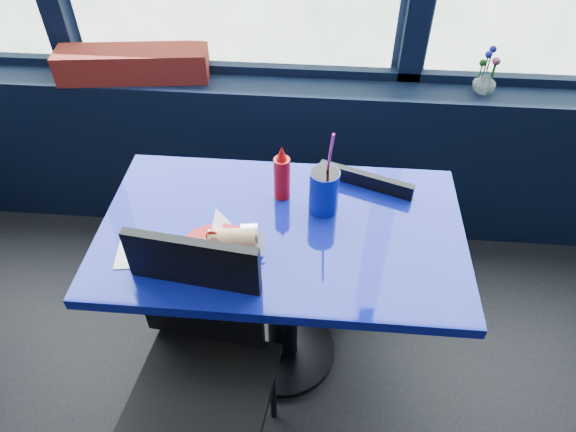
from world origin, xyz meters
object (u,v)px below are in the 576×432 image
object	(u,v)px
chair_near_front	(201,356)
flower_vase	(485,80)
planter_box	(133,64)
near_table	(282,264)
food_basket	(221,245)
soda_cup	(324,190)
chair_near_back	(348,223)
ketchup_bottle	(282,175)

from	to	relation	value
chair_near_front	flower_vase	size ratio (longest dim) A/B	4.51
planter_box	near_table	bearing A→B (deg)	-56.18
chair_near_front	food_basket	bearing A→B (deg)	87.17
planter_box	soda_cup	xyz separation A→B (m)	(0.87, -0.74, -0.03)
near_table	chair_near_back	distance (m)	0.43
flower_vase	soda_cup	distance (m)	0.99
chair_near_front	soda_cup	distance (m)	0.66
near_table	soda_cup	xyz separation A→B (m)	(0.13, 0.10, 0.27)
planter_box	food_basket	distance (m)	1.12
planter_box	ketchup_bottle	xyz separation A→B (m)	(0.73, -0.69, -0.02)
near_table	ketchup_bottle	world-z (taller)	ketchup_bottle
planter_box	chair_near_back	bearing A→B (deg)	-34.87
chair_near_back	soda_cup	distance (m)	0.45
planter_box	flower_vase	xyz separation A→B (m)	(1.53, -0.00, -0.00)
chair_near_front	food_basket	xyz separation A→B (m)	(0.04, 0.24, 0.25)
chair_near_back	planter_box	bearing A→B (deg)	-7.70
flower_vase	food_basket	world-z (taller)	flower_vase
chair_near_front	soda_cup	bearing A→B (deg)	60.13
flower_vase	food_basket	xyz separation A→B (m)	(-0.97, -0.97, -0.08)
planter_box	food_basket	bearing A→B (deg)	-67.17
chair_near_front	food_basket	distance (m)	0.35
ketchup_bottle	near_table	bearing A→B (deg)	-85.38
near_table	chair_near_back	bearing A→B (deg)	53.88
soda_cup	chair_near_front	bearing A→B (deg)	-126.77
planter_box	ketchup_bottle	world-z (taller)	ketchup_bottle
flower_vase	near_table	bearing A→B (deg)	-133.02
chair_near_back	flower_vase	size ratio (longest dim) A/B	3.92
chair_near_front	ketchup_bottle	distance (m)	0.64
planter_box	ketchup_bottle	distance (m)	1.00
chair_near_front	flower_vase	bearing A→B (deg)	57.13
food_basket	soda_cup	bearing A→B (deg)	54.04
ketchup_bottle	chair_near_back	bearing A→B (deg)	34.13
near_table	ketchup_bottle	distance (m)	0.32
planter_box	soda_cup	bearing A→B (deg)	-47.70
chair_near_back	ketchup_bottle	size ratio (longest dim) A/B	3.81
chair_near_back	flower_vase	distance (m)	0.85
flower_vase	ketchup_bottle	bearing A→B (deg)	-139.46
planter_box	ketchup_bottle	size ratio (longest dim) A/B	3.11
food_basket	chair_near_back	bearing A→B (deg)	65.07
chair_near_front	ketchup_bottle	world-z (taller)	ketchup_bottle
planter_box	soda_cup	distance (m)	1.15
chair_near_front	planter_box	xyz separation A→B (m)	(-0.52, 1.21, 0.33)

